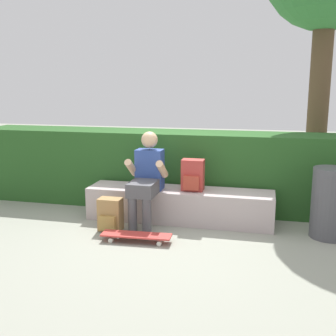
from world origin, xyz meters
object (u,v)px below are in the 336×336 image
(bench_main, at_px, (179,205))
(backpack_on_ground, at_px, (110,215))
(person_skater, at_px, (147,176))
(backpack_on_bench, at_px, (193,176))
(trash_bin, at_px, (331,203))
(skateboard_near_person, at_px, (136,235))

(bench_main, relative_size, backpack_on_ground, 6.03)
(person_skater, distance_m, backpack_on_bench, 0.59)
(backpack_on_bench, bearing_deg, bench_main, 176.87)
(trash_bin, bearing_deg, bench_main, 174.40)
(bench_main, relative_size, backpack_on_bench, 6.03)
(skateboard_near_person, height_order, backpack_on_bench, backpack_on_bench)
(skateboard_near_person, distance_m, trash_bin, 2.27)
(backpack_on_bench, relative_size, backpack_on_ground, 1.00)
(backpack_on_ground, height_order, trash_bin, trash_bin)
(backpack_on_ground, bearing_deg, bench_main, 36.47)
(bench_main, xyz_separation_m, backpack_on_ground, (-0.75, -0.55, -0.02))
(person_skater, bearing_deg, bench_main, 30.23)
(skateboard_near_person, relative_size, backpack_on_ground, 2.03)
(person_skater, height_order, skateboard_near_person, person_skater)
(bench_main, height_order, person_skater, person_skater)
(bench_main, bearing_deg, skateboard_near_person, -110.80)
(backpack_on_bench, height_order, trash_bin, trash_bin)
(bench_main, xyz_separation_m, backpack_on_bench, (0.17, -0.01, 0.40))
(person_skater, bearing_deg, backpack_on_bench, 20.96)
(person_skater, distance_m, trash_bin, 2.21)
(bench_main, height_order, skateboard_near_person, bench_main)
(bench_main, height_order, backpack_on_ground, bench_main)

